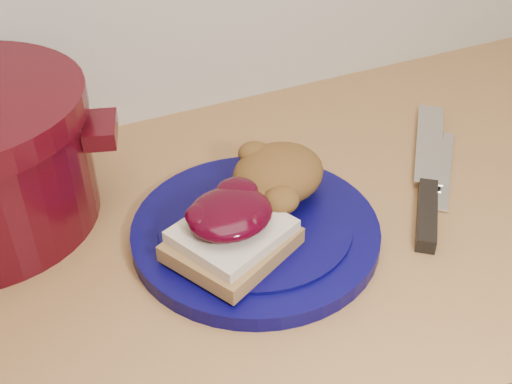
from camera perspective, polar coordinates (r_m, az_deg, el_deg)
name	(u,v)px	position (r m, az deg, el deg)	size (l,w,h in m)	color
plate	(256,231)	(0.75, -0.04, -3.52)	(0.29, 0.29, 0.02)	#070441
sandwich	(231,230)	(0.69, -2.22, -3.38)	(0.16, 0.15, 0.06)	olive
stuffing_mound	(278,174)	(0.76, 1.99, 1.64)	(0.12, 0.10, 0.06)	brown
chef_knife	(428,193)	(0.83, 15.02, -0.05)	(0.23, 0.28, 0.02)	black
butter_knife	(446,169)	(0.89, 16.50, 1.98)	(0.18, 0.01, 0.00)	silver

